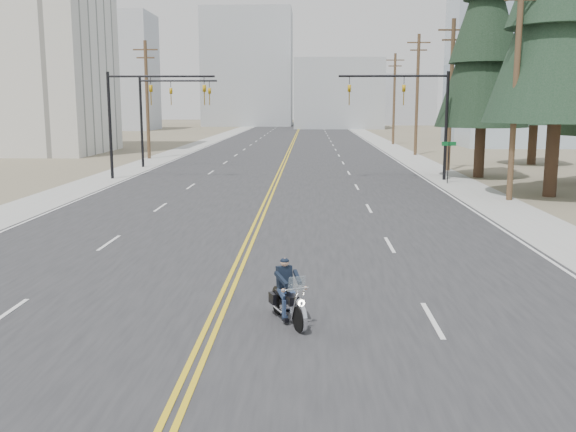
# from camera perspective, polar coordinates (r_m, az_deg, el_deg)

# --- Properties ---
(ground_plane) EXTENTS (400.00, 400.00, 0.00)m
(ground_plane) POSITION_cam_1_polar(r_m,az_deg,el_deg) (11.51, -9.40, -15.49)
(ground_plane) COLOR #776D56
(ground_plane) RESTS_ON ground
(road) EXTENTS (20.00, 200.00, 0.01)m
(road) POSITION_cam_1_polar(r_m,az_deg,el_deg) (80.37, 0.38, 6.40)
(road) COLOR #303033
(road) RESTS_ON ground
(sidewalk_left) EXTENTS (3.00, 200.00, 0.01)m
(sidewalk_left) POSITION_cam_1_polar(r_m,az_deg,el_deg) (81.49, -7.78, 6.36)
(sidewalk_left) COLOR #A5A5A0
(sidewalk_left) RESTS_ON ground
(sidewalk_right) EXTENTS (3.00, 200.00, 0.01)m
(sidewalk_right) POSITION_cam_1_polar(r_m,az_deg,el_deg) (80.88, 8.60, 6.31)
(sidewalk_right) COLOR #A5A5A0
(sidewalk_right) RESTS_ON ground
(traffic_mast_left) EXTENTS (7.10, 0.26, 7.00)m
(traffic_mast_left) POSITION_cam_1_polar(r_m,az_deg,el_deg) (43.63, -13.05, 9.68)
(traffic_mast_left) COLOR black
(traffic_mast_left) RESTS_ON ground
(traffic_mast_right) EXTENTS (7.10, 0.26, 7.00)m
(traffic_mast_right) POSITION_cam_1_polar(r_m,az_deg,el_deg) (42.74, 11.27, 9.75)
(traffic_mast_right) COLOR black
(traffic_mast_right) RESTS_ON ground
(traffic_mast_far) EXTENTS (6.10, 0.26, 7.00)m
(traffic_mast_far) POSITION_cam_1_polar(r_m,az_deg,el_deg) (51.48, -11.11, 9.68)
(traffic_mast_far) COLOR black
(traffic_mast_far) RESTS_ON ground
(street_sign) EXTENTS (0.90, 0.06, 2.62)m
(street_sign) POSITION_cam_1_polar(r_m,az_deg,el_deg) (41.23, 14.08, 5.28)
(street_sign) COLOR black
(street_sign) RESTS_ON ground
(utility_pole_b) EXTENTS (2.20, 0.30, 11.50)m
(utility_pole_b) POSITION_cam_1_polar(r_m,az_deg,el_deg) (34.78, 19.60, 11.11)
(utility_pole_b) COLOR brown
(utility_pole_b) RESTS_ON ground
(utility_pole_c) EXTENTS (2.20, 0.30, 11.00)m
(utility_pole_c) POSITION_cam_1_polar(r_m,az_deg,el_deg) (49.29, 14.28, 10.56)
(utility_pole_c) COLOR brown
(utility_pole_c) RESTS_ON ground
(utility_pole_d) EXTENTS (2.20, 0.30, 11.50)m
(utility_pole_d) POSITION_cam_1_polar(r_m,az_deg,el_deg) (64.04, 11.41, 10.67)
(utility_pole_d) COLOR brown
(utility_pole_d) RESTS_ON ground
(utility_pole_e) EXTENTS (2.20, 0.30, 11.00)m
(utility_pole_e) POSITION_cam_1_polar(r_m,az_deg,el_deg) (80.86, 9.42, 10.35)
(utility_pole_e) COLOR brown
(utility_pole_e) RESTS_ON ground
(utility_pole_left) EXTENTS (2.20, 0.30, 10.50)m
(utility_pole_left) POSITION_cam_1_polar(r_m,az_deg,el_deg) (60.01, -12.42, 10.22)
(utility_pole_left) COLOR brown
(utility_pole_left) RESTS_ON ground
(apartment_block) EXTENTS (18.00, 14.00, 30.00)m
(apartment_block) POSITION_cam_1_polar(r_m,az_deg,el_deg) (72.53, -23.78, 17.09)
(apartment_block) COLOR silver
(apartment_block) RESTS_ON ground
(glass_building) EXTENTS (24.00, 16.00, 20.00)m
(glass_building) POSITION_cam_1_polar(r_m,az_deg,el_deg) (85.71, 22.86, 12.55)
(glass_building) COLOR #9EB5CC
(glass_building) RESTS_ON ground
(haze_bldg_a) EXTENTS (14.00, 12.00, 22.00)m
(haze_bldg_a) POSITION_cam_1_polar(r_m,az_deg,el_deg) (130.73, -14.95, 12.25)
(haze_bldg_a) COLOR #B7BCC6
(haze_bldg_a) RESTS_ON ground
(haze_bldg_b) EXTENTS (18.00, 14.00, 14.00)m
(haze_bldg_b) POSITION_cam_1_polar(r_m,az_deg,el_deg) (135.33, 4.47, 10.76)
(haze_bldg_b) COLOR #ADB2B7
(haze_bldg_b) RESTS_ON ground
(haze_bldg_c) EXTENTS (16.00, 12.00, 18.00)m
(haze_bldg_c) POSITION_cam_1_polar(r_m,az_deg,el_deg) (126.07, 19.77, 11.19)
(haze_bldg_c) COLOR #B7BCC6
(haze_bldg_c) RESTS_ON ground
(haze_bldg_d) EXTENTS (20.00, 15.00, 26.00)m
(haze_bldg_d) POSITION_cam_1_polar(r_m,az_deg,el_deg) (151.07, -3.55, 12.95)
(haze_bldg_d) COLOR #ADB2B7
(haze_bldg_d) RESTS_ON ground
(haze_bldg_e) EXTENTS (14.00, 14.00, 12.00)m
(haze_bldg_e) POSITION_cam_1_polar(r_m,az_deg,el_deg) (161.81, 10.19, 10.13)
(haze_bldg_e) COLOR #B7BCC6
(haze_bldg_e) RESTS_ON ground
(haze_bldg_f) EXTENTS (12.00, 12.00, 16.00)m
(haze_bldg_f) POSITION_cam_1_polar(r_m,az_deg,el_deg) (149.61, -18.82, 10.57)
(haze_bldg_f) COLOR #ADB2B7
(haze_bldg_f) RESTS_ON ground
(motorcyclist) EXTENTS (1.47, 2.03, 1.46)m
(motorcyclist) POSITION_cam_1_polar(r_m,az_deg,el_deg) (14.58, 0.05, -6.77)
(motorcyclist) COLOR black
(motorcyclist) RESTS_ON ground
(conifer_tall) EXTENTS (6.15, 6.15, 17.08)m
(conifer_tall) POSITION_cam_1_polar(r_m,az_deg,el_deg) (45.74, 17.17, 15.62)
(conifer_tall) COLOR #382619
(conifer_tall) RESTS_ON ground
(conifer_far) EXTENTS (6.18, 6.18, 16.55)m
(conifer_far) POSITION_cam_1_polar(r_m,az_deg,el_deg) (56.90, 21.40, 13.86)
(conifer_far) COLOR #382619
(conifer_far) RESTS_ON ground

